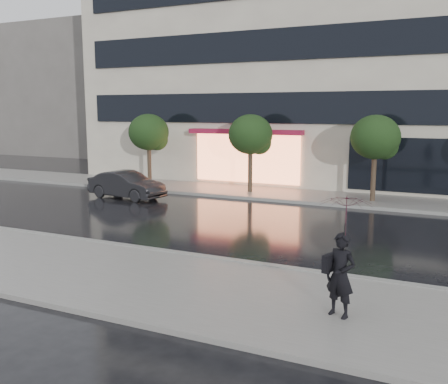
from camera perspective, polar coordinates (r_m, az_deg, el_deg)
The scene contains 12 objects.
ground at distance 15.10m, azimuth -0.82°, elevation -6.74°, with size 120.00×120.00×0.00m, color black.
sidewalk_near at distance 12.38m, azimuth -7.52°, elevation -10.19°, with size 60.00×4.50×0.12m, color slate.
sidewalk_far at distance 24.49m, azimuth 9.72°, elevation -0.49°, with size 60.00×3.50×0.12m, color slate.
curb_near at distance 14.22m, azimuth -2.60°, elevation -7.47°, with size 60.00×0.25×0.14m, color gray.
curb_far at distance 22.83m, azimuth 8.55°, elevation -1.15°, with size 60.00×0.25×0.14m, color gray.
office_building at distance 32.02m, azimuth 14.06°, elevation 17.72°, with size 30.00×12.76×18.00m.
bg_building_left at distance 52.03m, azimuth -16.53°, elevation 10.95°, with size 14.00×10.00×12.00m, color #59544F.
tree_far_west at distance 27.71m, azimuth -8.47°, elevation 6.62°, with size 2.20×2.20×3.99m.
tree_mid_west at distance 24.90m, azimuth 3.20°, elevation 6.42°, with size 2.20×2.20×3.99m.
tree_mid_east at distance 23.34m, azimuth 17.06°, elevation 5.83°, with size 2.20×2.20×3.99m.
parked_car at distance 24.30m, azimuth -11.09°, elevation 0.80°, with size 1.38×3.95×1.30m, color black.
pedestrian_with_umbrella at distance 9.98m, azimuth 13.51°, elevation -5.01°, with size 1.29×1.30×2.45m.
Camera 1 is at (6.35, -13.04, 4.18)m, focal length 40.00 mm.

